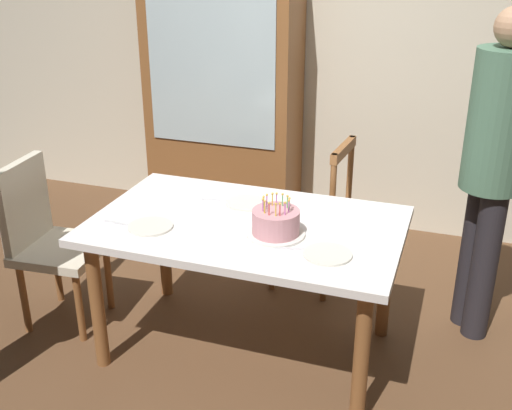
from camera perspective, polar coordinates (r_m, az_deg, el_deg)
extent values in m
plane|color=brown|center=(3.49, -0.79, -12.82)|extent=(6.40, 6.40, 0.00)
cube|color=beige|center=(4.66, 7.06, 13.81)|extent=(6.40, 0.10, 2.60)
cube|color=white|center=(3.12, -0.87, -1.90)|extent=(1.53, 0.94, 0.04)
cylinder|color=brown|center=(3.28, -14.25, -8.80)|extent=(0.07, 0.07, 0.71)
cylinder|color=brown|center=(2.86, 9.54, -13.63)|extent=(0.07, 0.07, 0.71)
cylinder|color=brown|center=(3.83, -8.35, -3.33)|extent=(0.07, 0.07, 0.71)
cylinder|color=brown|center=(3.48, 11.73, -6.52)|extent=(0.07, 0.07, 0.71)
cylinder|color=silver|center=(2.98, 1.80, -2.65)|extent=(0.28, 0.28, 0.01)
cylinder|color=#D18C93|center=(2.95, 1.82, -1.54)|extent=(0.23, 0.23, 0.12)
cylinder|color=#D872CC|center=(2.90, 3.00, -0.19)|extent=(0.01, 0.01, 0.05)
sphere|color=#FFC64C|center=(2.88, 3.01, 0.42)|extent=(0.01, 0.01, 0.01)
cylinder|color=#66CC72|center=(2.92, 3.05, 0.01)|extent=(0.01, 0.01, 0.05)
sphere|color=#FFC64C|center=(2.91, 3.06, 0.61)|extent=(0.01, 0.01, 0.01)
cylinder|color=#66CC72|center=(2.94, 2.87, 0.22)|extent=(0.01, 0.01, 0.05)
sphere|color=#FFC64C|center=(2.93, 2.88, 0.82)|extent=(0.01, 0.01, 0.01)
cylinder|color=#66CC72|center=(2.96, 2.42, 0.39)|extent=(0.01, 0.01, 0.05)
sphere|color=#FFC64C|center=(2.95, 2.44, 0.99)|extent=(0.01, 0.01, 0.01)
cylinder|color=#D872CC|center=(2.97, 1.87, 0.46)|extent=(0.01, 0.01, 0.05)
sphere|color=#FFC64C|center=(2.96, 1.88, 1.06)|extent=(0.01, 0.01, 0.01)
cylinder|color=yellow|center=(2.97, 1.50, 0.44)|extent=(0.01, 0.01, 0.05)
sphere|color=#FFC64C|center=(2.96, 1.50, 1.04)|extent=(0.01, 0.01, 0.01)
cylinder|color=#D872CC|center=(2.95, 0.99, 0.33)|extent=(0.01, 0.01, 0.05)
sphere|color=#FFC64C|center=(2.94, 0.99, 0.93)|extent=(0.01, 0.01, 0.01)
cylinder|color=#66CC72|center=(2.93, 0.69, 0.15)|extent=(0.01, 0.01, 0.05)
sphere|color=#FFC64C|center=(2.92, 0.70, 0.76)|extent=(0.01, 0.01, 0.01)
cylinder|color=#D872CC|center=(2.91, 0.63, -0.07)|extent=(0.01, 0.01, 0.05)
sphere|color=#FFC64C|center=(2.89, 0.63, 0.53)|extent=(0.01, 0.01, 0.01)
cylinder|color=yellow|center=(2.88, 0.78, -0.26)|extent=(0.01, 0.01, 0.05)
sphere|color=#FFC64C|center=(2.87, 0.79, 0.36)|extent=(0.01, 0.01, 0.01)
cylinder|color=#E54C4C|center=(2.87, 1.19, -0.43)|extent=(0.01, 0.01, 0.05)
sphere|color=#FFC64C|center=(2.85, 1.20, 0.19)|extent=(0.01, 0.01, 0.01)
cylinder|color=yellow|center=(2.86, 1.81, -0.51)|extent=(0.01, 0.01, 0.05)
sphere|color=#FFC64C|center=(2.84, 1.82, 0.11)|extent=(0.01, 0.01, 0.01)
cylinder|color=#E54C4C|center=(2.86, 2.18, -0.49)|extent=(0.01, 0.01, 0.05)
sphere|color=#FFC64C|center=(2.85, 2.19, 0.12)|extent=(0.01, 0.01, 0.01)
cylinder|color=#D872CC|center=(2.87, 2.65, -0.39)|extent=(0.01, 0.01, 0.05)
sphere|color=#FFC64C|center=(2.86, 2.67, 0.22)|extent=(0.01, 0.01, 0.01)
cylinder|color=silver|center=(3.09, -9.59, -1.94)|extent=(0.22, 0.22, 0.01)
cylinder|color=silver|center=(3.31, -0.87, 0.17)|extent=(0.22, 0.22, 0.01)
cylinder|color=silver|center=(2.81, 6.52, -4.47)|extent=(0.22, 0.22, 0.01)
cube|color=silver|center=(3.16, -12.27, -1.68)|extent=(0.18, 0.03, 0.01)
cube|color=silver|center=(3.36, -3.46, 0.45)|extent=(0.18, 0.05, 0.01)
cube|color=silver|center=(2.85, 3.40, -4.01)|extent=(0.18, 0.05, 0.01)
cube|color=beige|center=(3.89, 4.76, -1.18)|extent=(0.47, 0.47, 0.05)
cylinder|color=brown|center=(4.19, 3.22, -2.86)|extent=(0.04, 0.04, 0.42)
cylinder|color=brown|center=(3.91, 1.46, -4.89)|extent=(0.04, 0.04, 0.42)
cylinder|color=brown|center=(4.10, 7.68, -3.68)|extent=(0.04, 0.04, 0.42)
cylinder|color=brown|center=(3.81, 6.22, -5.83)|extent=(0.04, 0.04, 0.42)
cylinder|color=brown|center=(3.90, 8.53, 2.69)|extent=(0.04, 0.04, 0.50)
cylinder|color=brown|center=(3.58, 6.96, 0.83)|extent=(0.04, 0.04, 0.50)
cube|color=brown|center=(3.67, 7.96, 4.99)|extent=(0.07, 0.40, 0.06)
cube|color=beige|center=(3.66, -17.19, -3.93)|extent=(0.47, 0.47, 0.05)
cylinder|color=brown|center=(3.56, -15.76, -8.90)|extent=(0.04, 0.04, 0.42)
cylinder|color=brown|center=(3.82, -13.27, -6.33)|extent=(0.04, 0.04, 0.42)
cylinder|color=brown|center=(3.73, -20.34, -7.96)|extent=(0.04, 0.04, 0.42)
cylinder|color=brown|center=(3.97, -17.65, -5.57)|extent=(0.04, 0.04, 0.42)
cube|color=beige|center=(3.66, -20.33, -0.02)|extent=(0.08, 0.40, 0.50)
cylinder|color=#262328|center=(3.69, 19.09, -4.32)|extent=(0.14, 0.14, 0.86)
cylinder|color=#262328|center=(3.59, 20.01, -5.26)|extent=(0.14, 0.14, 0.86)
cylinder|color=#4C7259|center=(3.36, 21.34, 7.12)|extent=(0.32, 0.32, 0.71)
cube|color=brown|center=(4.67, -2.96, 9.60)|extent=(1.10, 0.44, 1.90)
cube|color=silver|center=(4.42, -4.14, 12.07)|extent=(0.94, 0.01, 1.04)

